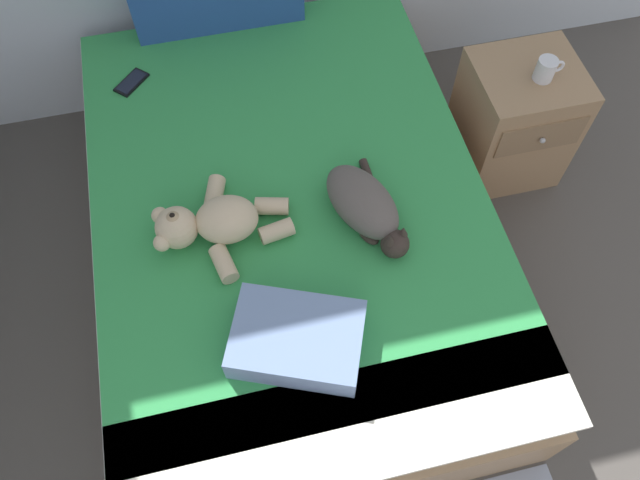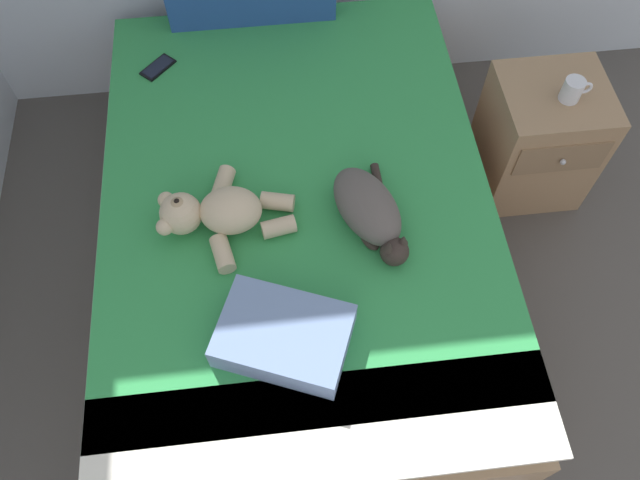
# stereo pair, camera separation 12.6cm
# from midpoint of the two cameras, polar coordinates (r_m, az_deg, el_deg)

# --- Properties ---
(bed) EXTENTS (1.48, 2.09, 0.53)m
(bed) POSITION_cam_midpoint_polar(r_m,az_deg,el_deg) (2.52, -4.11, 0.85)
(bed) COLOR #9E7A56
(bed) RESTS_ON ground_plane
(cat) EXTENTS (0.30, 0.44, 0.15)m
(cat) POSITION_cam_midpoint_polar(r_m,az_deg,el_deg) (2.17, 2.54, 3.06)
(cat) COLOR #59514C
(cat) RESTS_ON bed
(teddy_bear) EXTENTS (0.48, 0.43, 0.16)m
(teddy_bear) POSITION_cam_midpoint_polar(r_m,az_deg,el_deg) (2.17, -11.44, 1.48)
(teddy_bear) COLOR beige
(teddy_bear) RESTS_ON bed
(cell_phone) EXTENTS (0.15, 0.16, 0.01)m
(cell_phone) POSITION_cam_midpoint_polar(r_m,az_deg,el_deg) (2.76, -18.19, 13.52)
(cell_phone) COLOR black
(cell_phone) RESTS_ON bed
(throw_pillow) EXTENTS (0.48, 0.41, 0.11)m
(throw_pillow) POSITION_cam_midpoint_polar(r_m,az_deg,el_deg) (1.96, -3.98, -9.15)
(throw_pillow) COLOR #728CB7
(throw_pillow) RESTS_ON bed
(nightstand) EXTENTS (0.44, 0.44, 0.58)m
(nightstand) POSITION_cam_midpoint_polar(r_m,az_deg,el_deg) (2.93, 16.13, 10.42)
(nightstand) COLOR #9E7A56
(nightstand) RESTS_ON ground_plane
(mug) EXTENTS (0.12, 0.08, 0.09)m
(mug) POSITION_cam_midpoint_polar(r_m,az_deg,el_deg) (2.69, 18.74, 14.55)
(mug) COLOR silver
(mug) RESTS_ON nightstand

